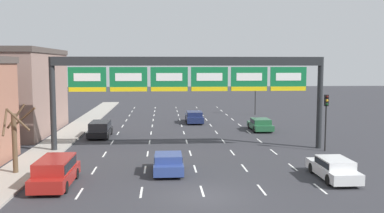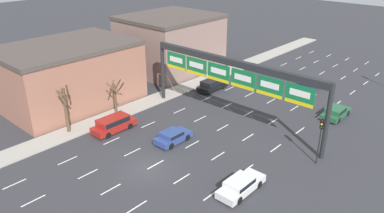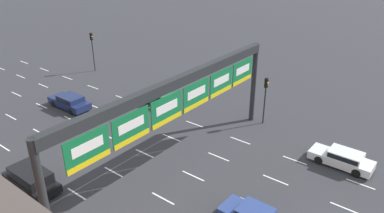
{
  "view_description": "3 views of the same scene",
  "coord_description": "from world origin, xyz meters",
  "px_view_note": "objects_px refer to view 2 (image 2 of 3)",
  "views": [
    {
      "loc": [
        -2.11,
        -21.64,
        6.91
      ],
      "look_at": [
        0.08,
        10.12,
        3.74
      ],
      "focal_mm": 40.0,
      "sensor_mm": 36.0,
      "label": 1
    },
    {
      "loc": [
        21.97,
        -18.3,
        18.71
      ],
      "look_at": [
        -1.83,
        7.99,
        2.98
      ],
      "focal_mm": 35.0,
      "sensor_mm": 36.0,
      "label": 2
    },
    {
      "loc": [
        -18.01,
        -3.07,
        16.22
      ],
      "look_at": [
        1.72,
        12.46,
        4.6
      ],
      "focal_mm": 35.0,
      "sensor_mm": 36.0,
      "label": 3
    }
  ],
  "objects_px": {
    "tree_bare_closest": "(116,95)",
    "car_white": "(241,185)",
    "car_navy": "(309,84)",
    "tree_bare_second": "(66,108)",
    "traffic_light_mid_block": "(321,132)",
    "suv_black": "(212,84)",
    "car_blue": "(173,136)",
    "sign_gantry": "(232,71)",
    "car_green": "(336,112)",
    "suv_red": "(114,123)"
  },
  "relations": [
    {
      "from": "car_green",
      "to": "car_blue",
      "type": "xyz_separation_m",
      "value": [
        -9.8,
        -16.79,
        0.0
      ]
    },
    {
      "from": "car_white",
      "to": "suv_black",
      "type": "bearing_deg",
      "value": 135.04
    },
    {
      "from": "car_white",
      "to": "traffic_light_mid_block",
      "type": "height_order",
      "value": "traffic_light_mid_block"
    },
    {
      "from": "car_blue",
      "to": "car_green",
      "type": "bearing_deg",
      "value": 59.73
    },
    {
      "from": "suv_black",
      "to": "tree_bare_second",
      "type": "distance_m",
      "value": 20.31
    },
    {
      "from": "suv_black",
      "to": "suv_red",
      "type": "relative_size",
      "value": 0.96
    },
    {
      "from": "tree_bare_closest",
      "to": "suv_red",
      "type": "bearing_deg",
      "value": -41.81
    },
    {
      "from": "sign_gantry",
      "to": "traffic_light_mid_block",
      "type": "bearing_deg",
      "value": -6.32
    },
    {
      "from": "car_green",
      "to": "tree_bare_closest",
      "type": "bearing_deg",
      "value": -139.51
    },
    {
      "from": "traffic_light_mid_block",
      "to": "tree_bare_second",
      "type": "bearing_deg",
      "value": -151.65
    },
    {
      "from": "car_green",
      "to": "traffic_light_mid_block",
      "type": "bearing_deg",
      "value": -75.65
    },
    {
      "from": "suv_black",
      "to": "traffic_light_mid_block",
      "type": "xyz_separation_m",
      "value": [
        18.83,
        -7.95,
        2.39
      ]
    },
    {
      "from": "sign_gantry",
      "to": "car_white",
      "type": "bearing_deg",
      "value": -49.21
    },
    {
      "from": "suv_black",
      "to": "suv_red",
      "type": "distance_m",
      "value": 16.45
    },
    {
      "from": "car_blue",
      "to": "tree_bare_second",
      "type": "relative_size",
      "value": 0.72
    },
    {
      "from": "suv_black",
      "to": "car_white",
      "type": "bearing_deg",
      "value": -44.96
    },
    {
      "from": "sign_gantry",
      "to": "suv_red",
      "type": "height_order",
      "value": "sign_gantry"
    },
    {
      "from": "car_navy",
      "to": "suv_black",
      "type": "distance_m",
      "value": 13.33
    },
    {
      "from": "suv_red",
      "to": "traffic_light_mid_block",
      "type": "bearing_deg",
      "value": 24.11
    },
    {
      "from": "tree_bare_closest",
      "to": "tree_bare_second",
      "type": "distance_m",
      "value": 6.25
    },
    {
      "from": "sign_gantry",
      "to": "tree_bare_closest",
      "type": "xyz_separation_m",
      "value": [
        -11.3,
        -6.93,
        -3.7
      ]
    },
    {
      "from": "car_white",
      "to": "suv_black",
      "type": "xyz_separation_m",
      "value": [
        -16.16,
        16.14,
        0.13
      ]
    },
    {
      "from": "car_green",
      "to": "traffic_light_mid_block",
      "type": "height_order",
      "value": "traffic_light_mid_block"
    },
    {
      "from": "car_navy",
      "to": "car_blue",
      "type": "height_order",
      "value": "car_navy"
    },
    {
      "from": "car_white",
      "to": "car_green",
      "type": "distance_m",
      "value": 18.95
    },
    {
      "from": "car_blue",
      "to": "tree_bare_second",
      "type": "distance_m",
      "value": 11.54
    },
    {
      "from": "traffic_light_mid_block",
      "to": "tree_bare_closest",
      "type": "distance_m",
      "value": 22.81
    },
    {
      "from": "car_white",
      "to": "car_blue",
      "type": "bearing_deg",
      "value": 167.67
    },
    {
      "from": "car_navy",
      "to": "car_green",
      "type": "distance_m",
      "value": 9.07
    },
    {
      "from": "car_white",
      "to": "tree_bare_second",
      "type": "xyz_separation_m",
      "value": [
        -19.53,
        -3.78,
        2.21
      ]
    },
    {
      "from": "suv_black",
      "to": "suv_red",
      "type": "xyz_separation_m",
      "value": [
        -0.15,
        -16.44,
        0.07
      ]
    },
    {
      "from": "car_navy",
      "to": "tree_bare_second",
      "type": "bearing_deg",
      "value": -114.08
    },
    {
      "from": "suv_black",
      "to": "tree_bare_closest",
      "type": "height_order",
      "value": "tree_bare_closest"
    },
    {
      "from": "car_navy",
      "to": "suv_black",
      "type": "height_order",
      "value": "suv_black"
    },
    {
      "from": "suv_black",
      "to": "suv_red",
      "type": "bearing_deg",
      "value": -90.54
    },
    {
      "from": "car_green",
      "to": "suv_black",
      "type": "bearing_deg",
      "value": -170.1
    },
    {
      "from": "sign_gantry",
      "to": "suv_black",
      "type": "relative_size",
      "value": 4.74
    },
    {
      "from": "car_white",
      "to": "traffic_light_mid_block",
      "type": "bearing_deg",
      "value": 71.97
    },
    {
      "from": "sign_gantry",
      "to": "suv_black",
      "type": "bearing_deg",
      "value": 140.04
    },
    {
      "from": "tree_bare_closest",
      "to": "suv_black",
      "type": "bearing_deg",
      "value": 76.7
    },
    {
      "from": "car_white",
      "to": "suv_black",
      "type": "relative_size",
      "value": 1.02
    },
    {
      "from": "car_green",
      "to": "car_blue",
      "type": "relative_size",
      "value": 1.13
    },
    {
      "from": "suv_red",
      "to": "traffic_light_mid_block",
      "type": "height_order",
      "value": "traffic_light_mid_block"
    },
    {
      "from": "tree_bare_closest",
      "to": "car_white",
      "type": "bearing_deg",
      "value": -7.21
    },
    {
      "from": "traffic_light_mid_block",
      "to": "tree_bare_closest",
      "type": "bearing_deg",
      "value": -165.42
    },
    {
      "from": "tree_bare_closest",
      "to": "car_navy",
      "type": "bearing_deg",
      "value": 60.62
    },
    {
      "from": "car_navy",
      "to": "tree_bare_second",
      "type": "xyz_separation_m",
      "value": [
        -13.01,
        -29.12,
        2.18
      ]
    },
    {
      "from": "sign_gantry",
      "to": "suv_black",
      "type": "distance_m",
      "value": 11.79
    },
    {
      "from": "tree_bare_closest",
      "to": "traffic_light_mid_block",
      "type": "bearing_deg",
      "value": 14.58
    },
    {
      "from": "suv_red",
      "to": "tree_bare_second",
      "type": "xyz_separation_m",
      "value": [
        -3.21,
        -3.48,
        2.02
      ]
    }
  ]
}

